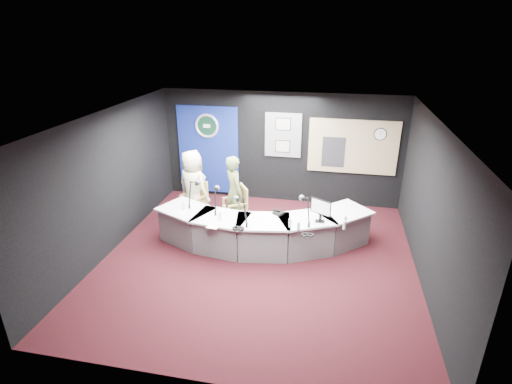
% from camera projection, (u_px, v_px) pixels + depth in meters
% --- Properties ---
extents(ground, '(6.00, 6.00, 0.00)m').
position_uv_depth(ground, '(258.00, 260.00, 7.85)').
color(ground, black).
rests_on(ground, ground).
extents(ceiling, '(6.00, 6.00, 0.02)m').
position_uv_depth(ceiling, '(258.00, 119.00, 6.77)').
color(ceiling, silver).
rests_on(ceiling, ground).
extents(wall_back, '(6.00, 0.02, 2.80)m').
position_uv_depth(wall_back, '(281.00, 148.00, 10.02)').
color(wall_back, black).
rests_on(wall_back, ground).
extents(wall_front, '(6.00, 0.02, 2.80)m').
position_uv_depth(wall_front, '(209.00, 295.00, 4.60)').
color(wall_front, black).
rests_on(wall_front, ground).
extents(wall_left, '(0.02, 6.00, 2.80)m').
position_uv_depth(wall_left, '(109.00, 183.00, 7.85)').
color(wall_left, black).
rests_on(wall_left, ground).
extents(wall_right, '(0.02, 6.00, 2.80)m').
position_uv_depth(wall_right, '(431.00, 208.00, 6.77)').
color(wall_right, black).
rests_on(wall_right, ground).
extents(broadcast_desk, '(4.50, 1.90, 0.75)m').
position_uv_depth(broadcast_desk, '(261.00, 230.00, 8.22)').
color(broadcast_desk, silver).
rests_on(broadcast_desk, ground).
extents(backdrop_panel, '(1.60, 0.05, 2.30)m').
position_uv_depth(backdrop_panel, '(208.00, 150.00, 10.40)').
color(backdrop_panel, navy).
rests_on(backdrop_panel, wall_back).
extents(agency_seal, '(0.63, 0.07, 0.63)m').
position_uv_depth(agency_seal, '(207.00, 126.00, 10.11)').
color(agency_seal, silver).
rests_on(agency_seal, backdrop_panel).
extents(seal_center, '(0.48, 0.01, 0.48)m').
position_uv_depth(seal_center, '(207.00, 126.00, 10.11)').
color(seal_center, black).
rests_on(seal_center, backdrop_panel).
extents(pinboard, '(0.90, 0.04, 1.10)m').
position_uv_depth(pinboard, '(283.00, 135.00, 9.85)').
color(pinboard, slate).
rests_on(pinboard, wall_back).
extents(framed_photo_upper, '(0.34, 0.02, 0.27)m').
position_uv_depth(framed_photo_upper, '(283.00, 124.00, 9.72)').
color(framed_photo_upper, gray).
rests_on(framed_photo_upper, pinboard).
extents(framed_photo_lower, '(0.34, 0.02, 0.27)m').
position_uv_depth(framed_photo_lower, '(283.00, 146.00, 9.93)').
color(framed_photo_lower, gray).
rests_on(framed_photo_lower, pinboard).
extents(booth_window_frame, '(2.12, 0.06, 1.32)m').
position_uv_depth(booth_window_frame, '(353.00, 147.00, 9.62)').
color(booth_window_frame, tan).
rests_on(booth_window_frame, wall_back).
extents(booth_glow, '(2.00, 0.02, 1.20)m').
position_uv_depth(booth_glow, '(353.00, 147.00, 9.61)').
color(booth_glow, '#FFE7A1').
rests_on(booth_glow, booth_window_frame).
extents(equipment_rack, '(0.55, 0.02, 0.75)m').
position_uv_depth(equipment_rack, '(333.00, 152.00, 9.73)').
color(equipment_rack, black).
rests_on(equipment_rack, booth_window_frame).
extents(wall_clock, '(0.28, 0.01, 0.28)m').
position_uv_depth(wall_clock, '(380.00, 134.00, 9.35)').
color(wall_clock, white).
rests_on(wall_clock, booth_window_frame).
extents(armchair_left, '(0.81, 0.81, 1.07)m').
position_uv_depth(armchair_left, '(194.00, 199.00, 9.23)').
color(armchair_left, tan).
rests_on(armchair_left, ground).
extents(armchair_right, '(0.79, 0.79, 1.02)m').
position_uv_depth(armchair_right, '(235.00, 206.00, 8.96)').
color(armchair_right, tan).
rests_on(armchair_right, ground).
extents(draped_jacket, '(0.49, 0.31, 0.70)m').
position_uv_depth(draped_jacket, '(192.00, 192.00, 9.43)').
color(draped_jacket, gray).
rests_on(draped_jacket, armchair_left).
extents(person_man, '(0.99, 0.87, 1.71)m').
position_uv_depth(person_man, '(193.00, 187.00, 9.11)').
color(person_man, beige).
rests_on(person_man, ground).
extents(person_woman, '(0.69, 0.73, 1.68)m').
position_uv_depth(person_woman, '(234.00, 192.00, 8.83)').
color(person_woman, '#596535').
rests_on(person_woman, ground).
extents(computer_monitor, '(0.38, 0.23, 0.29)m').
position_uv_depth(computer_monitor, '(321.00, 207.00, 7.60)').
color(computer_monitor, black).
rests_on(computer_monitor, broadcast_desk).
extents(desk_phone, '(0.24, 0.23, 0.05)m').
position_uv_depth(desk_phone, '(278.00, 213.00, 8.02)').
color(desk_phone, black).
rests_on(desk_phone, broadcast_desk).
extents(headphones_near, '(0.22, 0.22, 0.04)m').
position_uv_depth(headphones_near, '(308.00, 235.00, 7.20)').
color(headphones_near, black).
rests_on(headphones_near, broadcast_desk).
extents(headphones_far, '(0.22, 0.22, 0.04)m').
position_uv_depth(headphones_far, '(238.00, 228.00, 7.44)').
color(headphones_far, black).
rests_on(headphones_far, broadcast_desk).
extents(paper_stack, '(0.25, 0.32, 0.00)m').
position_uv_depth(paper_stack, '(182.00, 212.00, 8.12)').
color(paper_stack, white).
rests_on(paper_stack, broadcast_desk).
extents(notepad, '(0.25, 0.33, 0.00)m').
position_uv_depth(notepad, '(214.00, 225.00, 7.60)').
color(notepad, white).
rests_on(notepad, broadcast_desk).
extents(boom_mic_a, '(0.16, 0.74, 0.60)m').
position_uv_depth(boom_mic_a, '(193.00, 189.00, 8.44)').
color(boom_mic_a, black).
rests_on(boom_mic_a, broadcast_desk).
extents(boom_mic_b, '(0.25, 0.73, 0.60)m').
position_uv_depth(boom_mic_b, '(216.00, 195.00, 8.15)').
color(boom_mic_b, black).
rests_on(boom_mic_b, broadcast_desk).
extents(boom_mic_c, '(0.45, 0.65, 0.60)m').
position_uv_depth(boom_mic_c, '(241.00, 206.00, 7.65)').
color(boom_mic_c, black).
rests_on(boom_mic_c, broadcast_desk).
extents(boom_mic_d, '(0.32, 0.71, 0.60)m').
position_uv_depth(boom_mic_d, '(305.00, 206.00, 7.67)').
color(boom_mic_d, black).
rests_on(boom_mic_d, broadcast_desk).
extents(water_bottles, '(3.32, 0.58, 0.18)m').
position_uv_depth(water_bottles, '(260.00, 216.00, 7.75)').
color(water_bottles, silver).
rests_on(water_bottles, broadcast_desk).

